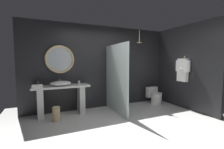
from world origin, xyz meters
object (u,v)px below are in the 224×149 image
hanging_bathrobe (183,69)px  toilet (155,96)px  soap_dispenser (38,85)px  folded_hand_towel (37,86)px  rain_shower_head (139,41)px  vessel_sink (60,83)px  waste_bin (56,114)px  tumbler_cup (79,82)px  round_wall_mirror (60,59)px

hanging_bathrobe → toilet: 1.32m
soap_dispenser → folded_hand_towel: 0.12m
rain_shower_head → hanging_bathrobe: (1.03, -0.87, -0.91)m
soap_dispenser → rain_shower_head: 3.31m
vessel_sink → folded_hand_towel: bearing=-164.9°
rain_shower_head → hanging_bathrobe: 1.63m
rain_shower_head → toilet: (0.63, -0.09, -1.90)m
toilet → waste_bin: 3.30m
hanging_bathrobe → tumbler_cup: bearing=162.6°
hanging_bathrobe → waste_bin: hanging_bathrobe is taller
hanging_bathrobe → folded_hand_towel: (-4.10, 0.78, -0.38)m
hanging_bathrobe → toilet: size_ratio=1.37×
toilet → folded_hand_towel: bearing=-180.0°
round_wall_mirror → rain_shower_head: size_ratio=1.93×
waste_bin → hanging_bathrobe: bearing=-8.0°
tumbler_cup → hanging_bathrobe: hanging_bathrobe is taller
rain_shower_head → waste_bin: size_ratio=1.10×
tumbler_cup → hanging_bathrobe: (3.03, -0.95, 0.37)m
soap_dispenser → rain_shower_head: bearing=-0.4°
round_wall_mirror → folded_hand_towel: size_ratio=3.37×
round_wall_mirror → folded_hand_towel: (-0.59, -0.38, -0.68)m
toilet → waste_bin: size_ratio=1.50×
waste_bin → folded_hand_towel: 0.83m
waste_bin → folded_hand_towel: (-0.41, 0.26, 0.67)m
tumbler_cup → waste_bin: tumbler_cup is taller
tumbler_cup → waste_bin: 1.05m
vessel_sink → waste_bin: vessel_sink is taller
soap_dispenser → round_wall_mirror: size_ratio=0.17×
soap_dispenser → hanging_bathrobe: 4.20m
tumbler_cup → folded_hand_towel: (-1.07, -0.17, -0.01)m
hanging_bathrobe → round_wall_mirror: bearing=161.8°
round_wall_mirror → soap_dispenser: bearing=-155.5°
toilet → tumbler_cup: bearing=176.3°
round_wall_mirror → tumbler_cup: bearing=-22.8°
vessel_sink → rain_shower_head: 2.81m
rain_shower_head → toilet: size_ratio=0.73×
toilet → waste_bin: (-3.29, -0.26, -0.07)m
vessel_sink → hanging_bathrobe: (3.53, -0.93, 0.36)m
tumbler_cup → rain_shower_head: size_ratio=0.25×
toilet → folded_hand_towel: 3.74m
hanging_bathrobe → folded_hand_towel: 4.19m
soap_dispenser → round_wall_mirror: 0.91m
tumbler_cup → hanging_bathrobe: size_ratio=0.14×
tumbler_cup → vessel_sink: bearing=-177.6°
vessel_sink → round_wall_mirror: bearing=84.3°
tumbler_cup → rain_shower_head: (2.00, -0.08, 1.28)m
rain_shower_head → hanging_bathrobe: rain_shower_head is taller
tumbler_cup → round_wall_mirror: 0.85m
tumbler_cup → rain_shower_head: bearing=-2.3°
folded_hand_towel → tumbler_cup: bearing=9.2°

